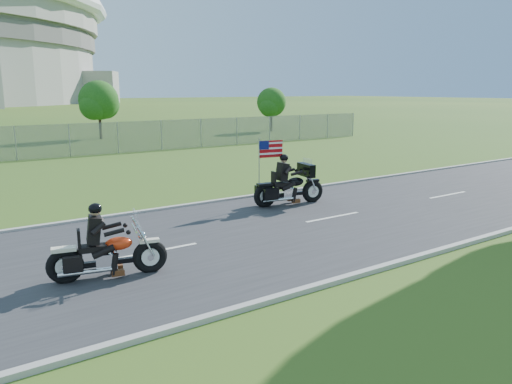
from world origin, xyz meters
TOP-DOWN VIEW (x-y plane):
  - ground at (0.00, 0.00)m, footprint 420.00×420.00m
  - road at (0.00, 0.00)m, footprint 120.00×8.00m
  - curb_north at (0.00, 4.05)m, footprint 120.00×0.18m
  - curb_south at (0.00, -4.05)m, footprint 120.00×0.18m
  - tree_fence_near at (6.04, 30.04)m, footprint 3.52×3.28m
  - tree_fence_far at (22.04, 28.03)m, footprint 3.08×2.87m
  - motorcycle_lead at (-3.60, -1.05)m, footprint 2.52×1.00m
  - motorcycle_follow at (3.98, 2.25)m, footprint 2.75×1.06m

SIDE VIEW (x-z plane):
  - ground at x=0.00m, z-range 0.00..0.00m
  - road at x=0.00m, z-range 0.00..0.04m
  - curb_north at x=0.00m, z-range -0.01..0.11m
  - curb_south at x=0.00m, z-range -0.01..0.11m
  - motorcycle_lead at x=-3.60m, z-range -0.32..1.40m
  - motorcycle_follow at x=3.98m, z-range -0.52..1.78m
  - tree_fence_far at x=22.04m, z-range 0.54..4.74m
  - tree_fence_near at x=6.04m, z-range 0.60..5.35m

